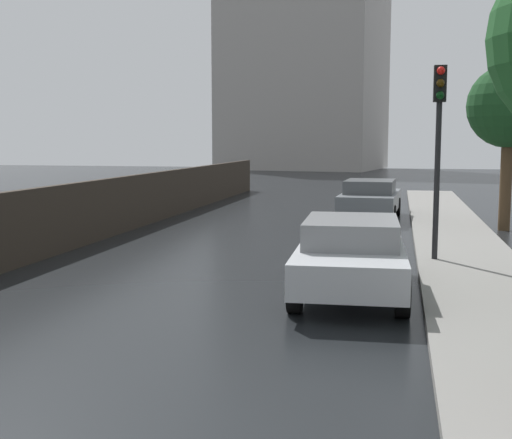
{
  "coord_description": "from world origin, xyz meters",
  "views": [
    {
      "loc": [
        3.57,
        -4.61,
        2.68
      ],
      "look_at": [
        1.62,
        4.48,
        1.57
      ],
      "focal_mm": 46.67,
      "sensor_mm": 36.0,
      "label": 1
    }
  ],
  "objects_px": {
    "traffic_light": "(439,125)",
    "car_grey_near_kerb": "(370,198)",
    "car_silver_far_ahead": "(351,254)",
    "street_tree_mid": "(509,108)"
  },
  "relations": [
    {
      "from": "traffic_light",
      "to": "car_grey_near_kerb",
      "type": "bearing_deg",
      "value": 101.86
    },
    {
      "from": "car_grey_near_kerb",
      "to": "car_silver_far_ahead",
      "type": "xyz_separation_m",
      "value": [
        0.16,
        -11.3,
        0.0
      ]
    },
    {
      "from": "car_grey_near_kerb",
      "to": "car_silver_far_ahead",
      "type": "bearing_deg",
      "value": -86.27
    },
    {
      "from": "car_silver_far_ahead",
      "to": "traffic_light",
      "type": "distance_m",
      "value": 4.13
    },
    {
      "from": "car_silver_far_ahead",
      "to": "street_tree_mid",
      "type": "xyz_separation_m",
      "value": [
        3.88,
        9.29,
        2.9
      ]
    },
    {
      "from": "car_silver_far_ahead",
      "to": "traffic_light",
      "type": "relative_size",
      "value": 1.1
    },
    {
      "from": "car_silver_far_ahead",
      "to": "traffic_light",
      "type": "xyz_separation_m",
      "value": [
        1.57,
        3.07,
        2.27
      ]
    },
    {
      "from": "car_grey_near_kerb",
      "to": "street_tree_mid",
      "type": "distance_m",
      "value": 5.37
    },
    {
      "from": "traffic_light",
      "to": "street_tree_mid",
      "type": "bearing_deg",
      "value": 69.62
    },
    {
      "from": "traffic_light",
      "to": "car_silver_far_ahead",
      "type": "bearing_deg",
      "value": -117.12
    }
  ]
}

